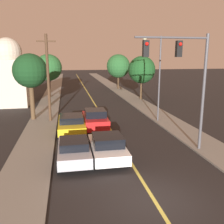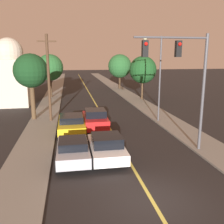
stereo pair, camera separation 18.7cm
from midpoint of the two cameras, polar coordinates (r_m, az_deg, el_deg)
The scene contains 16 objects.
ground_plane at distance 10.91m, azimuth 9.23°, elevation -19.47°, with size 200.00×200.00×0.00m, color black.
road_surface at distance 45.15m, azimuth -6.20°, elevation 5.23°, with size 8.57×80.00×0.01m.
sidewalk_left at distance 45.09m, azimuth -13.26°, elevation 5.02°, with size 2.50×80.00×0.12m.
sidewalk_right at distance 45.88m, azimuth 0.74°, elevation 5.49°, with size 2.50×80.00×0.12m.
car_near_lane_front at distance 14.29m, azimuth -1.43°, elevation -7.94°, with size 1.97×3.94×1.46m.
car_near_lane_second at distance 19.98m, azimuth -4.14°, elevation -1.69°, with size 1.92×3.98×1.66m.
car_outer_lane_front at distance 14.02m, azimuth -9.06°, elevation -8.56°, with size 1.84×3.82×1.37m.
car_outer_lane_second at distance 19.56m, azimuth -9.53°, elevation -2.52°, with size 2.10×4.57×1.36m.
traffic_signal_mast at distance 15.12m, azimuth 15.84°, elevation 9.28°, with size 4.41×0.42×6.91m.
streetlamp_right at distance 22.06m, azimuth 9.72°, elevation 9.88°, with size 1.67×0.36×7.32m.
utility_pole_left at distance 22.48m, azimuth -14.64°, elevation 7.77°, with size 1.60×0.24×7.49m.
tree_left_near at distance 36.02m, azimuth -14.46°, elevation 9.79°, with size 3.65×3.65×5.95m.
tree_left_far at distance 23.48m, azimuth -18.44°, elevation 8.80°, with size 3.02×3.02×5.91m.
tree_right_near at distance 44.10m, azimuth 1.33°, elevation 10.44°, with size 4.05×4.05×6.00m.
tree_right_far at distance 33.53m, azimuth 6.65°, elevation 9.55°, with size 3.57×3.57×5.69m.
domed_building_left at distance 31.89m, azimuth -22.54°, elevation 7.81°, with size 4.16×4.16×7.87m.
Camera 1 is at (-3.36, -8.65, 5.77)m, focal length 40.00 mm.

